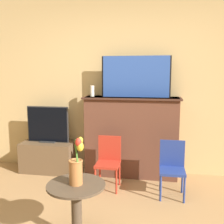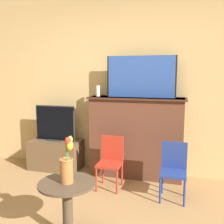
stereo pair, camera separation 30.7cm
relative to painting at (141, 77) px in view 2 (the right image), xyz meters
The scene contains 10 objects.
wall_back 0.32m from the painting, 138.38° to the left, with size 8.00×0.06×2.70m.
fireplace_mantel 0.86m from the painting, behind, with size 1.39×0.40×1.16m.
painting is the anchor object (origin of this frame).
mantel_candle 0.67m from the painting, behind, with size 0.06×0.06×0.16m.
tv_stand 1.80m from the painting, behind, with size 0.80×0.43×0.46m.
tv_monitor 1.51m from the painting, behind, with size 0.65×0.12×0.55m.
chair_red 1.21m from the painting, 122.54° to the right, with size 0.30×0.30×0.68m.
chair_blue 1.31m from the painting, 48.16° to the right, with size 0.30×0.30×0.68m.
side_table 2.02m from the painting, 102.71° to the right, with size 0.52×0.52×0.54m.
vase_tulips 1.86m from the painting, 102.36° to the right, with size 0.15×0.14×0.43m.
Camera 2 is at (0.84, -1.74, 1.51)m, focal length 42.00 mm.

